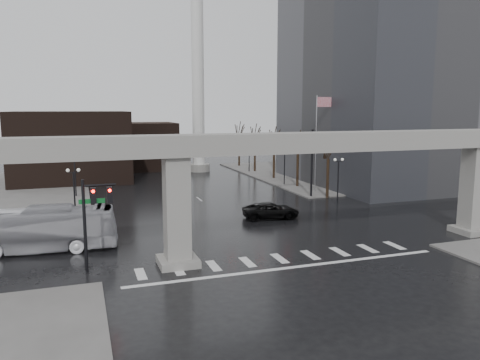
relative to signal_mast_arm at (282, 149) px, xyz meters
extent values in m
plane|color=black|center=(-8.99, -18.80, -5.83)|extent=(160.00, 160.00, 0.00)
cube|color=slate|center=(17.01, 17.20, -5.75)|extent=(28.00, 36.00, 0.15)
cube|color=gray|center=(-8.99, -18.80, 2.17)|extent=(48.00, 2.20, 1.40)
cube|color=gray|center=(-15.99, -18.80, -2.18)|extent=(1.60, 1.60, 7.30)
cube|color=gray|center=(9.01, -18.80, -2.18)|extent=(1.60, 1.60, 7.30)
cube|color=gray|center=(-15.99, -18.80, -5.58)|extent=(2.60, 2.60, 0.50)
cube|color=gray|center=(9.01, -18.80, -5.58)|extent=(2.60, 2.60, 0.50)
cube|color=#59595E|center=(19.01, 7.20, 15.17)|extent=(22.00, 26.00, 42.00)
cube|color=black|center=(-22.99, 23.20, -0.83)|extent=(16.00, 14.00, 10.00)
cube|color=black|center=(-10.99, 33.20, -1.83)|extent=(10.00, 10.00, 8.00)
cylinder|color=silver|center=(-2.99, 27.20, 9.17)|extent=(2.00, 2.00, 30.00)
cylinder|color=gray|center=(-2.99, 27.20, -5.23)|extent=(3.60, 3.60, 1.20)
cylinder|color=black|center=(3.81, 0.00, -1.83)|extent=(0.24, 0.24, 8.00)
cylinder|color=black|center=(-2.19, 0.00, 1.37)|extent=(12.00, 0.18, 0.18)
cube|color=black|center=(0.81, 0.00, 0.72)|extent=(0.35, 0.30, 1.00)
cube|color=black|center=(-2.69, 0.00, 0.72)|extent=(0.35, 0.30, 1.00)
cube|color=black|center=(-6.19, 0.00, 0.72)|extent=(0.35, 0.30, 1.00)
sphere|color=#FF0C05|center=(0.81, -0.18, 1.02)|extent=(0.20, 0.20, 0.20)
cube|color=#0C5921|center=(2.31, 0.00, 1.17)|extent=(1.80, 0.05, 0.35)
cube|color=#0C5921|center=(-4.19, 0.00, 1.17)|extent=(1.80, 0.05, 0.35)
cylinder|color=black|center=(-21.79, -18.30, -2.83)|extent=(0.20, 0.20, 6.00)
cylinder|color=black|center=(-20.79, -18.30, -0.23)|extent=(2.00, 0.14, 0.14)
cube|color=black|center=(-21.19, -18.30, -0.88)|extent=(0.35, 0.30, 1.00)
cube|color=black|center=(-20.19, -18.30, -0.88)|extent=(0.35, 0.30, 1.00)
cube|color=#0C5921|center=(-21.29, -18.30, -1.23)|extent=(1.60, 0.05, 0.30)
cylinder|color=silver|center=(6.01, 3.20, 0.17)|extent=(0.12, 0.12, 12.00)
cube|color=#B11223|center=(7.01, 3.20, 5.37)|extent=(2.00, 0.03, 1.20)
cylinder|color=black|center=(4.51, -4.80, -3.43)|extent=(0.14, 0.14, 4.80)
cube|color=black|center=(4.51, -4.80, -1.08)|extent=(0.90, 0.06, 0.06)
sphere|color=silver|center=(4.06, -4.80, -0.88)|extent=(0.32, 0.32, 0.32)
sphere|color=silver|center=(4.96, -4.80, -0.88)|extent=(0.32, 0.32, 0.32)
cylinder|color=black|center=(4.51, 9.20, -3.43)|extent=(0.14, 0.14, 4.80)
cube|color=black|center=(4.51, 9.20, -1.08)|extent=(0.90, 0.06, 0.06)
sphere|color=silver|center=(4.06, 9.20, -0.88)|extent=(0.32, 0.32, 0.32)
sphere|color=silver|center=(4.96, 9.20, -0.88)|extent=(0.32, 0.32, 0.32)
cylinder|color=black|center=(4.51, 23.20, -3.43)|extent=(0.14, 0.14, 4.80)
cube|color=black|center=(4.51, 23.20, -1.08)|extent=(0.90, 0.06, 0.06)
sphere|color=silver|center=(4.06, 23.20, -0.88)|extent=(0.32, 0.32, 0.32)
sphere|color=silver|center=(4.96, 23.20, -0.88)|extent=(0.32, 0.32, 0.32)
cylinder|color=black|center=(-22.49, -4.80, -3.43)|extent=(0.14, 0.14, 4.80)
cube|color=black|center=(-22.49, -4.80, -1.08)|extent=(0.90, 0.06, 0.06)
sphere|color=silver|center=(-22.94, -4.80, -0.88)|extent=(0.32, 0.32, 0.32)
sphere|color=silver|center=(-22.04, -4.80, -0.88)|extent=(0.32, 0.32, 0.32)
cylinder|color=black|center=(-22.49, 9.20, -3.43)|extent=(0.14, 0.14, 4.80)
cube|color=black|center=(-22.49, 9.20, -1.08)|extent=(0.90, 0.06, 0.06)
sphere|color=silver|center=(-22.94, 9.20, -0.88)|extent=(0.32, 0.32, 0.32)
sphere|color=silver|center=(-22.04, 9.20, -0.88)|extent=(0.32, 0.32, 0.32)
cylinder|color=black|center=(-22.49, 23.20, -3.43)|extent=(0.14, 0.14, 4.80)
cube|color=black|center=(-22.49, 23.20, -1.08)|extent=(0.90, 0.06, 0.06)
sphere|color=silver|center=(-22.94, 23.20, -0.88)|extent=(0.32, 0.32, 0.32)
sphere|color=silver|center=(-22.04, 23.20, -0.88)|extent=(0.32, 0.32, 0.32)
cylinder|color=black|center=(5.51, -0.80, -3.55)|extent=(0.34, 0.34, 4.55)
cylinder|color=black|center=(5.51, -0.80, 0.18)|extent=(0.12, 1.52, 2.98)
cylinder|color=black|center=(6.01, -0.55, -0.05)|extent=(0.83, 1.14, 2.51)
cylinder|color=black|center=(5.51, 7.20, -3.50)|extent=(0.34, 0.34, 4.66)
cylinder|color=black|center=(5.51, 7.20, 0.32)|extent=(0.12, 1.55, 3.05)
cylinder|color=black|center=(6.01, 7.45, 0.08)|extent=(0.85, 1.16, 2.57)
cylinder|color=black|center=(5.51, 15.20, -3.45)|extent=(0.34, 0.34, 4.76)
cylinder|color=black|center=(5.51, 15.20, 0.46)|extent=(0.12, 1.59, 3.11)
cylinder|color=black|center=(6.01, 15.45, 0.22)|extent=(0.86, 1.18, 2.62)
cylinder|color=black|center=(5.51, 23.20, -3.40)|extent=(0.34, 0.34, 4.87)
cylinder|color=black|center=(5.51, 23.20, 0.60)|extent=(0.12, 1.62, 3.18)
cylinder|color=black|center=(6.01, 23.45, 0.35)|extent=(0.88, 1.20, 2.68)
cylinder|color=black|center=(5.51, 31.20, -3.34)|extent=(0.34, 0.34, 4.97)
cylinder|color=black|center=(5.51, 31.20, 0.74)|extent=(0.12, 1.65, 3.25)
cylinder|color=black|center=(6.01, 31.45, 0.48)|extent=(0.89, 1.23, 2.74)
imported|color=black|center=(-4.82, -8.31, -5.08)|extent=(5.69, 3.20, 1.50)
imported|color=silver|center=(-25.39, -12.52, -4.18)|extent=(12.09, 3.98, 3.30)
camera|label=1|loc=(-21.89, -48.67, 4.53)|focal=35.00mm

